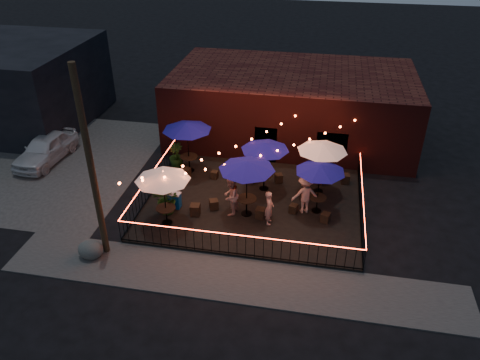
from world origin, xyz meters
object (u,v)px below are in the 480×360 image
object	(u,v)px
cafe_table_2	(247,166)
boulder	(91,249)
cooler	(175,200)
cafe_table_0	(163,177)
cafe_table_4	(320,169)
cafe_table_1	(187,127)
cafe_table_3	(265,147)
utility_pole	(91,168)
cafe_table_5	(322,148)

from	to	relation	value
cafe_table_2	boulder	world-z (taller)	cafe_table_2
cooler	boulder	distance (m)	4.53
cafe_table_0	boulder	bearing A→B (deg)	-132.12
cafe_table_2	cafe_table_4	distance (m)	3.26
cafe_table_1	boulder	world-z (taller)	cafe_table_1
boulder	cafe_table_4	bearing A→B (deg)	28.40
cafe_table_1	boulder	distance (m)	7.94
boulder	cafe_table_3	bearing A→B (deg)	45.33
utility_pole	cafe_table_0	world-z (taller)	utility_pole
utility_pole	cafe_table_4	distance (m)	9.61
utility_pole	cafe_table_2	size ratio (longest dim) A/B	2.90
cooler	cafe_table_5	bearing A→B (deg)	25.10
utility_pole	cafe_table_0	bearing A→B (deg)	48.87
cafe_table_1	cafe_table_3	bearing A→B (deg)	-14.14
cafe_table_0	cafe_table_5	world-z (taller)	cafe_table_5
cafe_table_3	cooler	size ratio (longest dim) A/B	3.36
cafe_table_3	cafe_table_4	size ratio (longest dim) A/B	0.91
cafe_table_1	cooler	world-z (taller)	cafe_table_1
cafe_table_5	utility_pole	bearing A→B (deg)	-144.09
cafe_table_4	cooler	size ratio (longest dim) A/B	3.67
cafe_table_1	utility_pole	bearing A→B (deg)	-103.10
cafe_table_3	cooler	xyz separation A→B (m)	(-3.86, -2.39, -1.96)
cafe_table_4	utility_pole	bearing A→B (deg)	-152.58
cafe_table_2	cooler	size ratio (longest dim) A/B	3.61
cafe_table_5	cafe_table_4	bearing A→B (deg)	-90.19
cafe_table_1	boulder	xyz separation A→B (m)	(-2.06, -7.31, -2.32)
cafe_table_4	cooler	xyz separation A→B (m)	(-6.53, -0.92, -1.87)
cafe_table_0	cooler	bearing A→B (deg)	91.07
cafe_table_2	cafe_table_4	bearing A→B (deg)	14.81
cafe_table_0	cafe_table_3	size ratio (longest dim) A/B	1.18
cafe_table_0	cafe_table_4	world-z (taller)	cafe_table_0
cooler	boulder	bearing A→B (deg)	-118.15
cafe_table_4	cafe_table_0	bearing A→B (deg)	-161.46
cafe_table_1	cafe_table_4	xyz separation A→B (m)	(6.81, -2.51, -0.29)
cafe_table_3	cooler	bearing A→B (deg)	-148.16
utility_pole	cooler	size ratio (longest dim) A/B	10.47
cafe_table_0	cafe_table_3	world-z (taller)	cafe_table_0
utility_pole	cafe_table_2	bearing A→B (deg)	33.83
cafe_table_3	cafe_table_4	bearing A→B (deg)	-28.84
cafe_table_0	cafe_table_3	bearing A→B (deg)	43.63
cafe_table_0	cafe_table_2	world-z (taller)	cafe_table_2
cooler	boulder	world-z (taller)	cooler
cooler	boulder	size ratio (longest dim) A/B	0.79
utility_pole	boulder	distance (m)	3.68
cafe_table_3	cafe_table_4	xyz separation A→B (m)	(2.67, -1.47, -0.09)
cafe_table_3	cooler	world-z (taller)	cafe_table_3
cafe_table_4	cafe_table_5	bearing A→B (deg)	89.81
utility_pole	boulder	xyz separation A→B (m)	(-0.46, -0.43, -3.62)
cafe_table_3	cafe_table_2	bearing A→B (deg)	-101.49
cooler	cafe_table_2	bearing A→B (deg)	4.54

